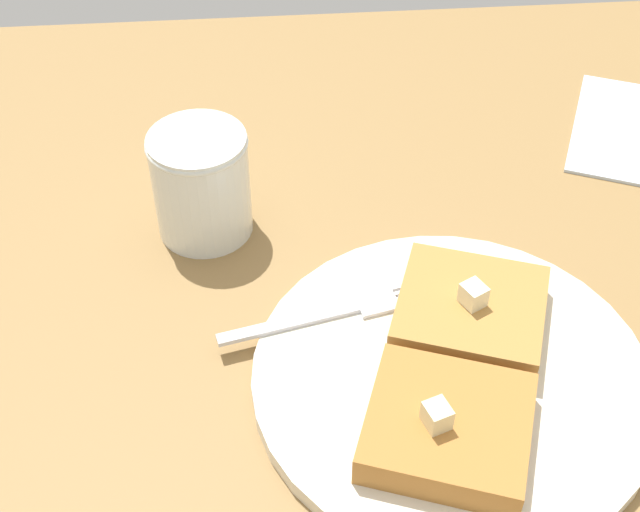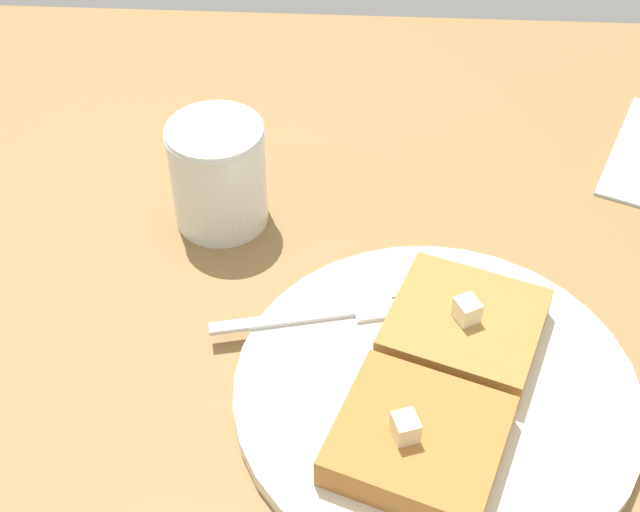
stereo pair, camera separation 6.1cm
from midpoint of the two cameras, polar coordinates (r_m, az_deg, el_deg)
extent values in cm
cube|color=olive|center=(60.58, 5.35, -9.16)|extent=(98.81, 98.81, 2.90)
cylinder|color=silver|center=(58.72, 5.80, -8.26)|extent=(26.17, 26.17, 1.26)
torus|color=gray|center=(58.54, 5.82, -8.13)|extent=(26.17, 26.17, 0.80)
cube|color=#AD7A3A|center=(60.49, 6.77, -3.70)|extent=(11.79, 12.14, 2.29)
cube|color=#AA6F31|center=(54.42, 4.97, -11.05)|extent=(11.79, 12.14, 2.29)
cube|color=#F5ECC2|center=(58.91, 6.90, -2.63)|extent=(2.03, 1.97, 1.55)
cube|color=beige|center=(52.48, 4.17, -10.34)|extent=(1.93, 1.84, 1.55)
cube|color=silver|center=(60.86, -4.88, -4.48)|extent=(3.16, 9.94, 0.36)
cube|color=silver|center=(61.97, 0.86, -3.13)|extent=(2.78, 3.23, 0.36)
cube|color=silver|center=(63.23, 3.20, -1.99)|extent=(1.04, 3.19, 0.36)
cube|color=silver|center=(62.88, 3.37, -2.33)|extent=(1.04, 3.19, 0.36)
cube|color=silver|center=(62.53, 3.55, -2.68)|extent=(1.04, 3.19, 0.36)
cube|color=silver|center=(62.19, 3.72, -3.03)|extent=(1.04, 3.19, 0.36)
cylinder|color=#391306|center=(68.93, -10.00, 3.37)|extent=(6.72, 6.72, 5.36)
cylinder|color=silver|center=(67.89, -10.16, 4.42)|extent=(7.30, 7.30, 8.62)
torus|color=silver|center=(65.54, -10.58, 7.01)|extent=(7.51, 7.51, 0.50)
camera|label=1|loc=(0.03, -92.87, -2.77)|focal=50.00mm
camera|label=2|loc=(0.03, 87.13, 2.77)|focal=50.00mm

